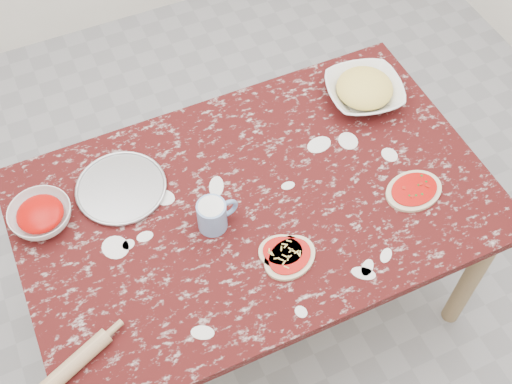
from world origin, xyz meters
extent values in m
plane|color=gray|center=(0.00, 0.00, 0.00)|extent=(4.00, 4.00, 0.00)
cube|color=#390D0C|center=(0.00, 0.00, 0.73)|extent=(1.60, 1.00, 0.04)
cube|color=olive|center=(0.00, 0.00, 0.67)|extent=(1.50, 0.90, 0.08)
cylinder|color=olive|center=(0.72, -0.42, 0.35)|extent=(0.07, 0.07, 0.71)
cylinder|color=olive|center=(-0.72, 0.42, 0.35)|extent=(0.07, 0.07, 0.71)
cylinder|color=olive|center=(0.72, 0.42, 0.35)|extent=(0.07, 0.07, 0.71)
cylinder|color=#B2B2B7|center=(-0.40, 0.23, 0.76)|extent=(0.36, 0.36, 0.01)
imported|color=white|center=(-0.68, 0.22, 0.78)|extent=(0.28, 0.28, 0.06)
imported|color=white|center=(0.57, 0.26, 0.79)|extent=(0.33, 0.33, 0.07)
cylinder|color=#7598CD|center=(-0.17, -0.03, 0.81)|extent=(0.10, 0.10, 0.11)
torus|color=#7598CD|center=(-0.12, -0.03, 0.81)|extent=(0.08, 0.02, 0.08)
cylinder|color=silver|center=(-0.17, -0.03, 0.85)|extent=(0.08, 0.08, 0.01)
ellipsoid|color=beige|center=(0.00, -0.25, 0.76)|extent=(0.22, 0.19, 0.01)
ellipsoid|color=red|center=(0.00, -0.25, 0.76)|extent=(0.18, 0.16, 0.00)
ellipsoid|color=beige|center=(-0.01, -0.22, 0.76)|extent=(0.20, 0.18, 0.01)
ellipsoid|color=red|center=(-0.01, -0.22, 0.76)|extent=(0.16, 0.15, 0.00)
ellipsoid|color=beige|center=(0.51, -0.19, 0.76)|extent=(0.22, 0.18, 0.01)
ellipsoid|color=red|center=(0.51, -0.19, 0.76)|extent=(0.18, 0.15, 0.00)
cylinder|color=tan|center=(-0.72, -0.32, 0.77)|extent=(0.24, 0.14, 0.05)
camera|label=1|loc=(-0.52, -1.13, 2.57)|focal=45.47mm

